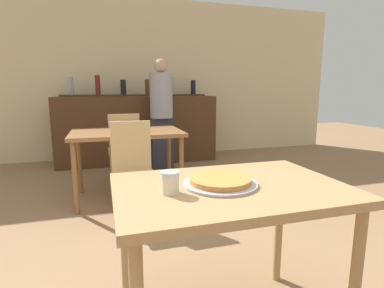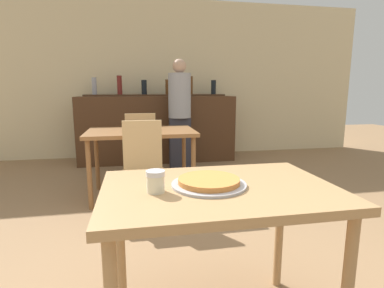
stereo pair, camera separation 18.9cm
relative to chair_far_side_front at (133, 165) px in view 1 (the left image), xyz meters
name	(u,v)px [view 1 (the left image)]	position (x,y,z in m)	size (l,w,h in m)	color
wall_back	(133,79)	(0.31, 2.77, 0.88)	(8.00, 0.05, 2.80)	beige
dining_table_near	(230,204)	(0.31, -1.56, 0.16)	(1.07, 0.72, 0.78)	#A87F51
dining_table_far	(127,139)	(0.00, 0.54, 0.16)	(1.19, 0.76, 0.77)	brown
bar_counter	(138,130)	(0.31, 2.27, 0.04)	(2.60, 0.56, 1.11)	#4C2D19
bar_back_shelf	(135,92)	(0.30, 2.41, 0.66)	(2.39, 0.24, 0.34)	#4C2D19
chair_far_side_front	(133,165)	(0.00, 0.00, 0.00)	(0.40, 0.40, 0.92)	tan
chair_far_side_back	(124,145)	(0.00, 1.09, 0.00)	(0.40, 0.40, 0.92)	tan
pizza_tray	(220,182)	(0.26, -1.55, 0.27)	(0.35, 0.35, 0.04)	#A3A3A8
cheese_shaker	(170,182)	(0.02, -1.59, 0.31)	(0.08, 0.08, 0.10)	beige
person_standing	(161,111)	(0.61, 1.69, 0.38)	(0.34, 0.34, 1.66)	#2D2D38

